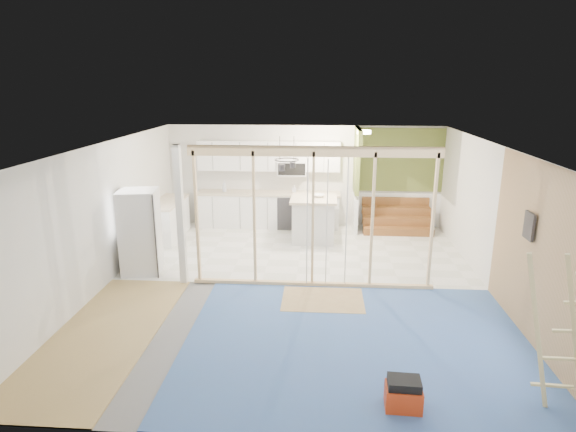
# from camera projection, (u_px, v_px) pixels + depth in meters

# --- Properties ---
(room) EXTENTS (7.01, 8.01, 2.61)m
(room) POSITION_uv_depth(u_px,v_px,m) (296.00, 218.00, 8.57)
(room) COLOR slate
(room) RESTS_ON ground
(floor_overlays) EXTENTS (7.00, 8.00, 0.03)m
(floor_overlays) POSITION_uv_depth(u_px,v_px,m) (300.00, 284.00, 8.97)
(floor_overlays) COLOR white
(floor_overlays) RESTS_ON room
(stud_frame) EXTENTS (4.66, 0.14, 2.60)m
(stud_frame) POSITION_uv_depth(u_px,v_px,m) (282.00, 202.00, 8.51)
(stud_frame) COLOR beige
(stud_frame) RESTS_ON room
(base_cabinets) EXTENTS (4.45, 2.24, 0.93)m
(base_cabinets) POSITION_uv_depth(u_px,v_px,m) (239.00, 213.00, 12.13)
(base_cabinets) COLOR white
(base_cabinets) RESTS_ON room
(upper_cabinets) EXTENTS (3.60, 0.41, 0.85)m
(upper_cabinets) POSITION_uv_depth(u_px,v_px,m) (271.00, 157.00, 12.15)
(upper_cabinets) COLOR white
(upper_cabinets) RESTS_ON room
(green_partition) EXTENTS (2.25, 1.51, 2.60)m
(green_partition) POSITION_uv_depth(u_px,v_px,m) (385.00, 194.00, 12.05)
(green_partition) COLOR olive
(green_partition) RESTS_ON room
(pot_rack) EXTENTS (0.52, 0.52, 0.72)m
(pot_rack) POSITION_uv_depth(u_px,v_px,m) (287.00, 162.00, 10.22)
(pot_rack) COLOR black
(pot_rack) RESTS_ON room
(sheathing_panel) EXTENTS (0.02, 4.00, 2.60)m
(sheathing_panel) POSITION_uv_depth(u_px,v_px,m) (548.00, 264.00, 6.42)
(sheathing_panel) COLOR tan
(sheathing_panel) RESTS_ON room
(electrical_panel) EXTENTS (0.04, 0.30, 0.40)m
(electrical_panel) POSITION_uv_depth(u_px,v_px,m) (529.00, 226.00, 6.90)
(electrical_panel) COLOR #343439
(electrical_panel) RESTS_ON room
(ceiling_light) EXTENTS (0.32, 0.32, 0.08)m
(ceiling_light) POSITION_uv_depth(u_px,v_px,m) (364.00, 132.00, 11.03)
(ceiling_light) COLOR #FFEABF
(ceiling_light) RESTS_ON room
(fridge) EXTENTS (0.83, 0.81, 1.67)m
(fridge) POSITION_uv_depth(u_px,v_px,m) (141.00, 232.00, 9.33)
(fridge) COLOR silver
(fridge) RESTS_ON room
(island) EXTENTS (1.08, 1.08, 1.05)m
(island) POSITION_uv_depth(u_px,v_px,m) (313.00, 219.00, 11.33)
(island) COLOR silver
(island) RESTS_ON room
(bowl) EXTENTS (0.27, 0.27, 0.06)m
(bowl) POSITION_uv_depth(u_px,v_px,m) (319.00, 196.00, 11.26)
(bowl) COLOR white
(bowl) RESTS_ON island
(soap_bottle_a) EXTENTS (0.13, 0.13, 0.29)m
(soap_bottle_a) POSITION_uv_depth(u_px,v_px,m) (224.00, 186.00, 12.30)
(soap_bottle_a) COLOR silver
(soap_bottle_a) RESTS_ON base_cabinets
(soap_bottle_b) EXTENTS (0.10, 0.10, 0.20)m
(soap_bottle_b) POSITION_uv_depth(u_px,v_px,m) (294.00, 189.00, 12.13)
(soap_bottle_b) COLOR silver
(soap_bottle_b) RESTS_ON base_cabinets
(toolbox) EXTENTS (0.43, 0.33, 0.39)m
(toolbox) POSITION_uv_depth(u_px,v_px,m) (403.00, 395.00, 5.51)
(toolbox) COLOR #B23110
(toolbox) RESTS_ON room
(ladder) EXTENTS (0.97, 0.21, 1.83)m
(ladder) POSITION_uv_depth(u_px,v_px,m) (561.00, 332.00, 5.38)
(ladder) COLOR #D3C381
(ladder) RESTS_ON room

